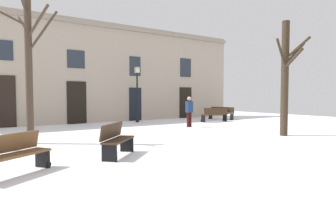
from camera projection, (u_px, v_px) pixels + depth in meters
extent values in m
plane|color=white|center=(192.00, 137.00, 12.61)|extent=(33.48, 33.48, 0.00)
cube|color=tan|center=(106.00, 73.00, 19.64)|extent=(20.92, 0.40, 6.40)
cube|color=gray|center=(107.00, 26.00, 19.27)|extent=(20.92, 0.30, 0.24)
cube|color=black|center=(1.00, 102.00, 16.12)|extent=(1.39, 0.08, 2.80)
cube|color=#262D38|center=(0.00, 50.00, 15.97)|extent=(1.25, 0.06, 1.06)
cube|color=black|center=(77.00, 103.00, 18.42)|extent=(1.18, 0.08, 2.57)
cube|color=#262D38|center=(76.00, 59.00, 18.28)|extent=(1.06, 0.06, 1.07)
cube|color=black|center=(135.00, 104.00, 20.73)|extent=(0.91, 0.08, 2.25)
cube|color=#262D38|center=(135.00, 66.00, 20.59)|extent=(0.82, 0.06, 1.31)
cube|color=black|center=(185.00, 103.00, 23.21)|extent=(1.11, 0.08, 2.33)
cube|color=#262D38|center=(186.00, 68.00, 23.06)|extent=(1.00, 0.06, 1.39)
cylinder|color=#382B1E|center=(285.00, 79.00, 12.92)|extent=(0.31, 0.31, 4.87)
cylinder|color=#382B1E|center=(293.00, 59.00, 12.27)|extent=(0.67, 1.20, 0.72)
cylinder|color=#382B1E|center=(281.00, 53.00, 12.57)|extent=(0.89, 0.27, 1.12)
cylinder|color=#382B1E|center=(295.00, 54.00, 12.70)|extent=(0.46, 0.74, 0.89)
cylinder|color=#382B1E|center=(297.00, 48.00, 12.53)|extent=(0.36, 1.05, 0.90)
cylinder|color=#423326|center=(29.00, 70.00, 10.73)|extent=(0.25, 0.25, 5.28)
cylinder|color=#423326|center=(38.00, 21.00, 10.40)|extent=(0.60, 1.02, 1.06)
cylinder|color=#423326|center=(23.00, 3.00, 10.25)|extent=(0.47, 0.70, 0.84)
cylinder|color=#423326|center=(43.00, 32.00, 10.63)|extent=(0.95, 0.75, 1.45)
cylinder|color=#423326|center=(7.00, 16.00, 10.43)|extent=(1.28, 0.46, 0.69)
cylinder|color=#423326|center=(23.00, 25.00, 10.91)|extent=(0.25, 0.86, 0.71)
cylinder|color=black|center=(137.00, 98.00, 19.43)|extent=(0.10, 0.10, 3.16)
cylinder|color=black|center=(137.00, 121.00, 19.51)|extent=(0.22, 0.22, 0.20)
cube|color=beige|center=(137.00, 70.00, 19.33)|extent=(0.24, 0.24, 0.36)
cone|color=black|center=(137.00, 67.00, 19.32)|extent=(0.30, 0.30, 0.14)
cube|color=#3D2819|center=(214.00, 115.00, 19.78)|extent=(1.85, 0.73, 0.05)
cube|color=#3D2819|center=(216.00, 111.00, 19.59)|extent=(1.79, 0.41, 0.41)
cube|color=black|center=(225.00, 118.00, 20.15)|extent=(0.13, 0.39, 0.47)
torus|color=black|center=(223.00, 120.00, 20.31)|extent=(0.17, 0.06, 0.17)
cube|color=black|center=(203.00, 119.00, 19.44)|extent=(0.13, 0.39, 0.47)
torus|color=black|center=(202.00, 121.00, 19.60)|extent=(0.17, 0.06, 0.17)
cube|color=#3D2819|center=(221.00, 113.00, 21.66)|extent=(0.90, 1.90, 0.05)
cube|color=#3D2819|center=(222.00, 110.00, 21.80)|extent=(0.57, 1.81, 0.40)
cube|color=black|center=(211.00, 116.00, 22.23)|extent=(0.40, 0.16, 0.45)
torus|color=black|center=(209.00, 118.00, 22.11)|extent=(0.07, 0.17, 0.17)
cube|color=black|center=(232.00, 117.00, 21.12)|extent=(0.40, 0.16, 0.45)
torus|color=black|center=(231.00, 119.00, 21.00)|extent=(0.07, 0.17, 0.17)
cube|color=brown|center=(13.00, 155.00, 6.52)|extent=(1.72, 1.35, 0.05)
cube|color=brown|center=(6.00, 143.00, 6.58)|extent=(1.54, 1.07, 0.41)
cube|color=black|center=(43.00, 158.00, 7.29)|extent=(0.27, 0.38, 0.44)
torus|color=black|center=(48.00, 165.00, 7.23)|extent=(0.16, 0.12, 0.17)
cube|color=#3D2819|center=(119.00, 140.00, 8.61)|extent=(1.43, 1.42, 0.05)
cube|color=#3D2819|center=(112.00, 131.00, 8.63)|extent=(1.19, 1.18, 0.43)
cube|color=black|center=(109.00, 153.00, 7.91)|extent=(0.33, 0.33, 0.47)
torus|color=black|center=(116.00, 159.00, 7.89)|extent=(0.14, 0.14, 0.17)
cube|color=black|center=(127.00, 144.00, 9.33)|extent=(0.33, 0.33, 0.47)
torus|color=black|center=(132.00, 149.00, 9.31)|extent=(0.14, 0.14, 0.17)
cylinder|color=#350F0F|center=(190.00, 120.00, 16.59)|extent=(0.14, 0.14, 0.80)
cylinder|color=#350F0F|center=(188.00, 120.00, 16.47)|extent=(0.14, 0.14, 0.80)
cube|color=navy|center=(189.00, 107.00, 16.49)|extent=(0.41, 0.27, 0.61)
sphere|color=tan|center=(189.00, 99.00, 16.47)|extent=(0.22, 0.22, 0.22)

